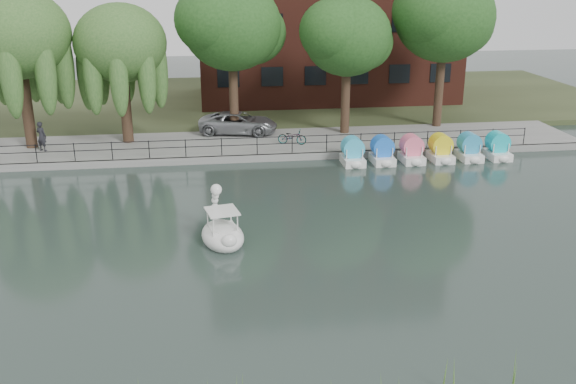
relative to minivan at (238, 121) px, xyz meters
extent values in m
plane|color=#394943|center=(0.75, -18.18, -1.19)|extent=(120.00, 120.00, 0.00)
cube|color=gray|center=(0.75, -2.18, -0.99)|extent=(40.00, 6.00, 0.40)
cube|color=gray|center=(0.75, -5.13, -0.99)|extent=(40.00, 0.25, 0.40)
cube|color=#47512D|center=(0.75, 11.82, -1.01)|extent=(60.00, 22.00, 0.36)
cylinder|color=black|center=(0.75, -4.93, 0.16)|extent=(32.00, 0.04, 0.04)
cylinder|color=black|center=(0.75, -4.93, -0.24)|extent=(32.00, 0.04, 0.04)
cylinder|color=black|center=(0.75, -4.93, -0.29)|extent=(0.05, 0.05, 1.00)
cylinder|color=#473323|center=(-12.25, -1.68, 1.31)|extent=(0.60, 0.60, 4.20)
ellipsoid|color=#58803A|center=(-12.25, -1.68, 5.72)|extent=(5.88, 5.88, 5.00)
cylinder|color=#473323|center=(-6.75, -1.18, 1.11)|extent=(0.60, 0.60, 3.80)
ellipsoid|color=#58803A|center=(-6.75, -1.18, 5.10)|extent=(5.32, 5.32, 4.52)
cylinder|color=#473323|center=(-0.25, -0.18, 1.46)|extent=(0.60, 0.60, 4.50)
ellipsoid|color=#326426|center=(-0.25, -0.18, 5.91)|extent=(6.00, 6.00, 5.10)
cylinder|color=#473323|center=(6.75, -0.68, 1.24)|extent=(0.60, 0.60, 4.05)
ellipsoid|color=#326426|center=(6.75, -0.68, 5.24)|extent=(5.40, 5.40, 4.59)
cylinder|color=#473323|center=(13.25, 0.32, 1.58)|extent=(0.60, 0.60, 4.72)
ellipsoid|color=#326426|center=(13.25, 0.32, 6.25)|extent=(6.30, 6.30, 5.36)
imported|color=gray|center=(0.00, 0.00, 0.00)|extent=(3.66, 6.06, 1.57)
imported|color=gray|center=(3.01, -3.09, -0.29)|extent=(1.12, 1.82, 1.00)
imported|color=black|center=(-11.43, -2.60, 0.20)|extent=(0.86, 0.77, 1.98)
ellipsoid|color=white|center=(-1.66, -16.22, -0.90)|extent=(2.10, 2.86, 0.57)
cube|color=white|center=(-1.64, -16.31, -0.61)|extent=(1.26, 1.33, 0.29)
cube|color=white|center=(-1.65, -16.27, 0.18)|extent=(1.43, 1.50, 0.06)
ellipsoid|color=white|center=(-1.44, -17.30, -0.66)|extent=(0.68, 0.58, 0.54)
sphere|color=white|center=(-1.83, -15.37, 0.78)|extent=(0.46, 0.46, 0.46)
cone|color=black|center=(-1.89, -15.07, 0.75)|extent=(0.24, 0.28, 0.19)
cylinder|color=yellow|center=(-1.86, -15.20, 0.76)|extent=(0.26, 0.14, 0.25)
cube|color=white|center=(5.96, -6.37, -0.97)|extent=(1.15, 1.70, 0.44)
cylinder|color=#3AB4DD|center=(5.96, -6.27, -0.24)|extent=(0.90, 1.20, 0.90)
cube|color=white|center=(7.66, -6.37, -0.97)|extent=(1.15, 1.70, 0.44)
cylinder|color=blue|center=(7.66, -6.27, -0.24)|extent=(0.90, 1.20, 0.90)
cube|color=white|center=(9.36, -6.37, -0.97)|extent=(1.15, 1.70, 0.44)
cylinder|color=#F56989|center=(9.36, -6.27, -0.24)|extent=(0.90, 1.20, 0.90)
cube|color=white|center=(11.06, -6.37, -0.97)|extent=(1.15, 1.70, 0.44)
cylinder|color=yellow|center=(11.06, -6.27, -0.24)|extent=(0.90, 1.20, 0.90)
cube|color=white|center=(12.76, -6.37, -0.97)|extent=(1.15, 1.70, 0.44)
cylinder|color=#2E94C4|center=(12.76, -6.27, -0.24)|extent=(0.90, 1.20, 0.90)
cube|color=white|center=(14.46, -6.37, -0.97)|extent=(1.15, 1.70, 0.44)
cylinder|color=#18BAC6|center=(14.46, -6.27, -0.24)|extent=(0.90, 1.20, 0.90)
camera|label=1|loc=(-2.25, -39.86, 9.21)|focal=40.00mm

